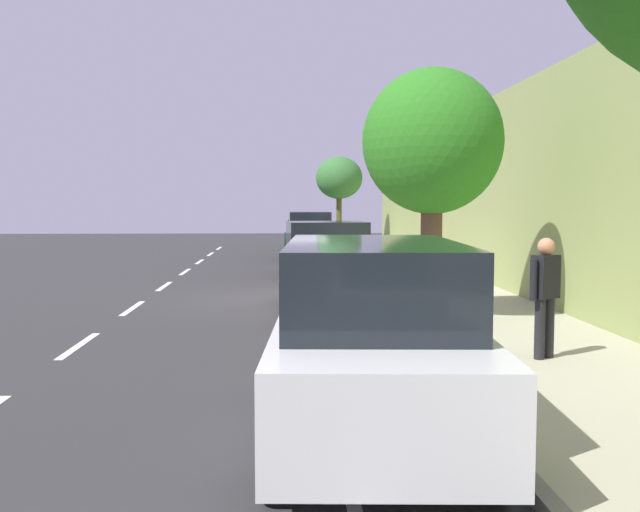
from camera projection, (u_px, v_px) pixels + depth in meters
ground at (277, 299)px, 17.53m from camera, size 75.10×75.10×0.00m
sidewalk at (440, 295)px, 17.73m from camera, size 3.53×46.94×0.14m
curb_edge at (366, 296)px, 17.64m from camera, size 0.16×46.94×0.14m
lane_stripe_centre at (133, 308)px, 16.01m from camera, size 0.14×44.20×0.01m
lane_stripe_bike_edge at (307, 299)px, 17.57m from camera, size 0.12×46.94×0.01m
building_facade at (521, 193)px, 17.63m from camera, size 0.50×46.94×5.25m
parked_suv_white_second at (373, 338)px, 7.12m from camera, size 2.18×4.80×1.99m
parked_pickup_tan_mid at (332, 272)px, 15.22m from camera, size 2.32×5.42×1.95m
parked_sedan_red_far at (313, 252)px, 23.54m from camera, size 1.94×4.45×1.52m
parked_suv_dark_blue_farthest at (309, 235)px, 30.05m from camera, size 2.00×4.72×1.99m
parked_sedan_green_end at (304, 234)px, 36.73m from camera, size 2.03×4.50×1.52m
bicycle_at_curb at (347, 284)px, 17.59m from camera, size 1.26×1.23×0.74m
cyclist_with_backpack at (358, 261)px, 17.08m from camera, size 0.54×0.55×1.63m
street_tree_mid_block at (432, 144)px, 13.73m from camera, size 2.71×2.71×4.82m
street_tree_far_end at (339, 178)px, 37.39m from camera, size 2.46×2.46×4.65m
pedestrian_on_phone at (545, 290)px, 10.16m from camera, size 0.55×0.39×1.74m
fire_hydrant at (341, 244)px, 30.90m from camera, size 0.22×0.22×0.84m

